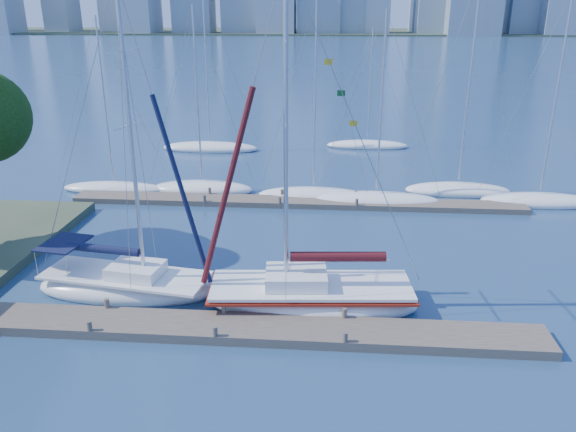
{
  "coord_description": "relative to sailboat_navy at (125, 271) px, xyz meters",
  "views": [
    {
      "loc": [
        4.31,
        -19.36,
        12.26
      ],
      "look_at": [
        2.44,
        4.0,
        3.62
      ],
      "focal_mm": 35.0,
      "sensor_mm": 36.0,
      "label": 1
    }
  ],
  "objects": [
    {
      "name": "sailboat_navy",
      "position": [
        0.0,
        0.0,
        0.0
      ],
      "size": [
        8.53,
        3.89,
        14.06
      ],
      "rotation": [
        0.0,
        0.0,
        -0.15
      ],
      "color": "white",
      "rests_on": "ground"
    },
    {
      "name": "bg_boat_0",
      "position": [
        -6.29,
        15.02,
        -0.9
      ],
      "size": [
        7.67,
        4.59,
        12.24
      ],
      "rotation": [
        0.0,
        0.0,
        0.38
      ],
      "color": "white",
      "rests_on": "ground"
    },
    {
      "name": "bg_boat_3",
      "position": [
        12.26,
        13.74,
        -0.87
      ],
      "size": [
        8.78,
        5.68,
        12.7
      ],
      "rotation": [
        0.0,
        0.0,
        -0.43
      ],
      "color": "white",
      "rests_on": "ground"
    },
    {
      "name": "bg_boat_1",
      "position": [
        0.05,
        15.33,
        -0.86
      ],
      "size": [
        7.39,
        2.82,
        12.94
      ],
      "rotation": [
        0.0,
        0.0,
        0.06
      ],
      "color": "white",
      "rests_on": "ground"
    },
    {
      "name": "near_dock",
      "position": [
        4.9,
        -2.94,
        -0.93
      ],
      "size": [
        26.0,
        2.0,
        0.4
      ],
      "primitive_type": "cube",
      "color": "#50443B",
      "rests_on": "ground"
    },
    {
      "name": "bg_boat_7",
      "position": [
        12.53,
        30.11,
        -0.9
      ],
      "size": [
        7.88,
        3.48,
        11.07
      ],
      "rotation": [
        0.0,
        0.0,
        -0.19
      ],
      "color": "white",
      "rests_on": "ground"
    },
    {
      "name": "bg_boat_4",
      "position": [
        18.17,
        16.39,
        -0.84
      ],
      "size": [
        7.58,
        3.1,
        15.09
      ],
      "rotation": [
        0.0,
        0.0,
        -0.11
      ],
      "color": "white",
      "rests_on": "ground"
    },
    {
      "name": "far_shore",
      "position": [
        4.9,
        317.06,
        -1.13
      ],
      "size": [
        800.0,
        100.0,
        1.5
      ],
      "primitive_type": "cube",
      "color": "#38472D",
      "rests_on": "ground"
    },
    {
      "name": "bg_boat_6",
      "position": [
        -2.01,
        27.77,
        -0.85
      ],
      "size": [
        8.9,
        2.59,
        14.66
      ],
      "rotation": [
        0.0,
        0.0,
        0.02
      ],
      "color": "white",
      "rests_on": "ground"
    },
    {
      "name": "bg_boat_2",
      "position": [
        8.03,
        14.54,
        -0.87
      ],
      "size": [
        7.94,
        4.52,
        13.59
      ],
      "rotation": [
        0.0,
        0.0,
        -0.33
      ],
      "color": "white",
      "rests_on": "ground"
    },
    {
      "name": "ground",
      "position": [
        4.9,
        -2.94,
        -1.13
      ],
      "size": [
        700.0,
        700.0,
        0.0
      ],
      "primitive_type": "plane",
      "color": "navy",
      "rests_on": "ground"
    },
    {
      "name": "far_dock",
      "position": [
        6.9,
        13.06,
        -0.95
      ],
      "size": [
        30.0,
        1.8,
        0.36
      ],
      "primitive_type": "cube",
      "color": "#50443B",
      "rests_on": "ground"
    },
    {
      "name": "sailboat_maroon",
      "position": [
        8.46,
        -0.56,
        -0.05
      ],
      "size": [
        9.54,
        3.78,
        14.68
      ],
      "rotation": [
        0.0,
        0.0,
        0.08
      ],
      "color": "white",
      "rests_on": "ground"
    },
    {
      "name": "bg_boat_5",
      "position": [
        23.11,
        14.41,
        -0.86
      ],
      "size": [
        7.96,
        3.1,
        13.95
      ],
      "rotation": [
        0.0,
        0.0,
        -0.11
      ],
      "color": "white",
      "rests_on": "ground"
    }
  ]
}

